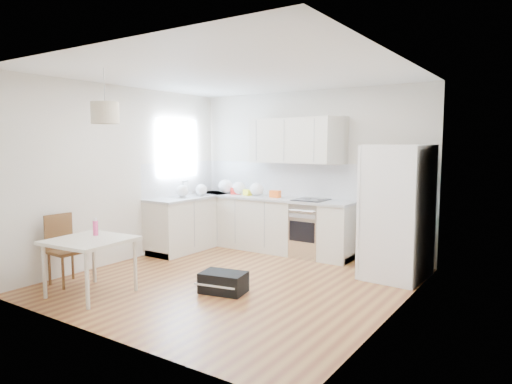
% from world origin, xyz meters
% --- Properties ---
extents(floor, '(4.20, 4.20, 0.00)m').
position_xyz_m(floor, '(0.00, 0.00, 0.00)').
color(floor, brown).
rests_on(floor, ground).
extents(ceiling, '(4.20, 4.20, 0.00)m').
position_xyz_m(ceiling, '(0.00, 0.00, 2.70)').
color(ceiling, white).
rests_on(ceiling, wall_back).
extents(wall_back, '(4.20, 0.00, 4.20)m').
position_xyz_m(wall_back, '(0.00, 2.10, 1.35)').
color(wall_back, beige).
rests_on(wall_back, floor).
extents(wall_left, '(0.00, 4.20, 4.20)m').
position_xyz_m(wall_left, '(-2.10, 0.00, 1.35)').
color(wall_left, beige).
rests_on(wall_left, floor).
extents(wall_right, '(0.00, 4.20, 4.20)m').
position_xyz_m(wall_right, '(2.10, 0.00, 1.35)').
color(wall_right, beige).
rests_on(wall_right, floor).
extents(window_glassblock, '(0.02, 1.00, 1.00)m').
position_xyz_m(window_glassblock, '(-2.09, 1.15, 1.75)').
color(window_glassblock, '#BFE0F9').
rests_on(window_glassblock, wall_left).
extents(cabinets_back, '(3.00, 0.60, 0.88)m').
position_xyz_m(cabinets_back, '(-0.60, 1.80, 0.44)').
color(cabinets_back, beige).
rests_on(cabinets_back, floor).
extents(cabinets_left, '(0.60, 1.80, 0.88)m').
position_xyz_m(cabinets_left, '(-1.80, 1.20, 0.44)').
color(cabinets_left, beige).
rests_on(cabinets_left, floor).
extents(counter_back, '(3.02, 0.64, 0.04)m').
position_xyz_m(counter_back, '(-0.60, 1.80, 0.90)').
color(counter_back, '#A3A5A7').
rests_on(counter_back, cabinets_back).
extents(counter_left, '(0.64, 1.82, 0.04)m').
position_xyz_m(counter_left, '(-1.80, 1.20, 0.90)').
color(counter_left, '#A3A5A7').
rests_on(counter_left, cabinets_left).
extents(backsplash_back, '(3.00, 0.01, 0.58)m').
position_xyz_m(backsplash_back, '(-0.60, 2.09, 1.21)').
color(backsplash_back, silver).
rests_on(backsplash_back, wall_back).
extents(backsplash_left, '(0.01, 1.80, 0.58)m').
position_xyz_m(backsplash_left, '(-2.09, 1.20, 1.21)').
color(backsplash_left, silver).
rests_on(backsplash_left, wall_left).
extents(upper_cabinets, '(1.70, 0.32, 0.75)m').
position_xyz_m(upper_cabinets, '(-0.15, 1.94, 1.88)').
color(upper_cabinets, beige).
rests_on(upper_cabinets, wall_back).
extents(range_oven, '(0.50, 0.61, 0.88)m').
position_xyz_m(range_oven, '(0.20, 1.80, 0.44)').
color(range_oven, silver).
rests_on(range_oven, floor).
extents(sink, '(0.50, 0.80, 0.16)m').
position_xyz_m(sink, '(-1.80, 1.15, 0.92)').
color(sink, silver).
rests_on(sink, counter_left).
extents(refrigerator, '(0.92, 0.96, 1.81)m').
position_xyz_m(refrigerator, '(1.73, 1.39, 0.91)').
color(refrigerator, white).
rests_on(refrigerator, floor).
extents(dining_table, '(0.93, 0.93, 0.69)m').
position_xyz_m(dining_table, '(-1.14, -1.39, 0.61)').
color(dining_table, '#BDB5A1').
rests_on(dining_table, floor).
extents(dining_chair, '(0.40, 0.40, 0.91)m').
position_xyz_m(dining_chair, '(-1.74, -1.30, 0.45)').
color(dining_chair, '#4A2E16').
rests_on(dining_chair, floor).
extents(drink_bottle, '(0.08, 0.08, 0.22)m').
position_xyz_m(drink_bottle, '(-1.25, -1.22, 0.80)').
color(drink_bottle, '#E13E7D').
rests_on(drink_bottle, dining_table).
extents(gym_bag, '(0.60, 0.45, 0.25)m').
position_xyz_m(gym_bag, '(0.15, -0.44, 0.13)').
color(gym_bag, black).
rests_on(gym_bag, floor).
extents(pendant_lamp, '(0.35, 0.35, 0.25)m').
position_xyz_m(pendant_lamp, '(-0.96, -1.24, 2.18)').
color(pendant_lamp, '#B3A98A').
rests_on(pendant_lamp, ceiling).
extents(grocery_bag_a, '(0.28, 0.24, 0.26)m').
position_xyz_m(grocery_bag_a, '(-1.53, 1.81, 1.05)').
color(grocery_bag_a, white).
rests_on(grocery_bag_a, counter_back).
extents(grocery_bag_b, '(0.25, 0.21, 0.23)m').
position_xyz_m(grocery_bag_b, '(-1.26, 1.83, 1.03)').
color(grocery_bag_b, white).
rests_on(grocery_bag_b, counter_back).
extents(grocery_bag_c, '(0.25, 0.21, 0.23)m').
position_xyz_m(grocery_bag_c, '(-0.87, 1.83, 1.03)').
color(grocery_bag_c, white).
rests_on(grocery_bag_c, counter_back).
extents(grocery_bag_d, '(0.22, 0.18, 0.19)m').
position_xyz_m(grocery_bag_d, '(-1.73, 1.36, 1.02)').
color(grocery_bag_d, white).
rests_on(grocery_bag_d, counter_back).
extents(grocery_bag_e, '(0.22, 0.19, 0.20)m').
position_xyz_m(grocery_bag_e, '(-1.85, 1.00, 1.02)').
color(grocery_bag_e, white).
rests_on(grocery_bag_e, counter_left).
extents(snack_orange, '(0.18, 0.12, 0.12)m').
position_xyz_m(snack_orange, '(-0.46, 1.78, 0.98)').
color(snack_orange, '#DE5313').
rests_on(snack_orange, counter_back).
extents(snack_yellow, '(0.17, 0.14, 0.10)m').
position_xyz_m(snack_yellow, '(-1.04, 1.78, 0.97)').
color(snack_yellow, yellow).
rests_on(snack_yellow, counter_back).
extents(snack_red, '(0.20, 0.20, 0.12)m').
position_xyz_m(snack_red, '(-1.31, 1.80, 0.98)').
color(snack_red, red).
rests_on(snack_red, counter_back).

